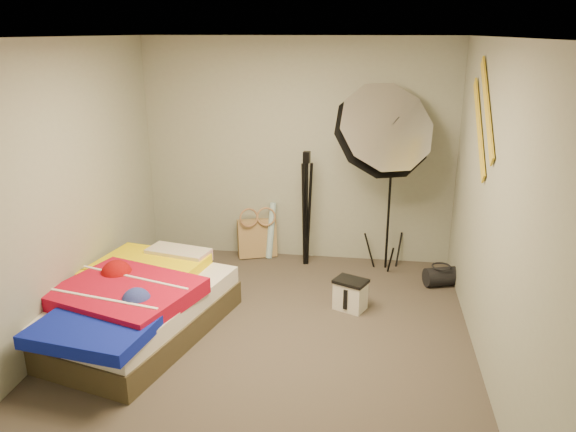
% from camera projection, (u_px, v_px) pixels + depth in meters
% --- Properties ---
extents(floor, '(4.00, 4.00, 0.00)m').
position_uv_depth(floor, '(266.00, 342.00, 4.82)').
color(floor, '#4D453B').
rests_on(floor, ground).
extents(ceiling, '(4.00, 4.00, 0.00)m').
position_uv_depth(ceiling, '(262.00, 37.00, 4.04)').
color(ceiling, silver).
rests_on(ceiling, wall_back).
extents(wall_back, '(3.50, 0.00, 3.50)m').
position_uv_depth(wall_back, '(297.00, 152.00, 6.31)').
color(wall_back, '#959A89').
rests_on(wall_back, floor).
extents(wall_front, '(3.50, 0.00, 3.50)m').
position_uv_depth(wall_front, '(183.00, 329.00, 2.55)').
color(wall_front, '#959A89').
rests_on(wall_front, floor).
extents(wall_left, '(0.00, 4.00, 4.00)m').
position_uv_depth(wall_left, '(58.00, 194.00, 4.68)').
color(wall_left, '#959A89').
rests_on(wall_left, floor).
extents(wall_right, '(0.00, 4.00, 4.00)m').
position_uv_depth(wall_right, '(494.00, 213.00, 4.19)').
color(wall_right, '#959A89').
rests_on(wall_right, floor).
extents(tote_bag, '(0.49, 0.34, 0.46)m').
position_uv_depth(tote_bag, '(257.00, 238.00, 6.60)').
color(tote_bag, tan).
rests_on(tote_bag, floor).
extents(wrapping_roll, '(0.13, 0.20, 0.66)m').
position_uv_depth(wrapping_roll, '(271.00, 231.00, 6.55)').
color(wrapping_roll, '#60ADC3').
rests_on(wrapping_roll, floor).
extents(camera_case, '(0.34, 0.30, 0.28)m').
position_uv_depth(camera_case, '(350.00, 296.00, 5.36)').
color(camera_case, silver).
rests_on(camera_case, floor).
extents(duffel_bag, '(0.37, 0.29, 0.20)m').
position_uv_depth(duffel_bag, '(440.00, 277.00, 5.86)').
color(duffel_bag, black).
rests_on(duffel_bag, floor).
extents(wall_stripe_upper, '(0.02, 0.91, 0.78)m').
position_uv_depth(wall_stripe_upper, '(487.00, 108.00, 4.53)').
color(wall_stripe_upper, gold).
rests_on(wall_stripe_upper, wall_right).
extents(wall_stripe_lower, '(0.02, 0.91, 0.78)m').
position_uv_depth(wall_stripe_lower, '(479.00, 128.00, 4.83)').
color(wall_stripe_lower, gold).
rests_on(wall_stripe_lower, wall_right).
extents(bed, '(1.62, 2.08, 0.51)m').
position_uv_depth(bed, '(133.00, 306.00, 4.90)').
color(bed, '#453B26').
rests_on(bed, floor).
extents(photo_umbrella, '(1.13, 1.04, 2.17)m').
position_uv_depth(photo_umbrella, '(382.00, 133.00, 5.70)').
color(photo_umbrella, black).
rests_on(photo_umbrella, floor).
extents(camera_tripod, '(0.08, 0.08, 1.31)m').
position_uv_depth(camera_tripod, '(306.00, 201.00, 6.21)').
color(camera_tripod, black).
rests_on(camera_tripod, floor).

